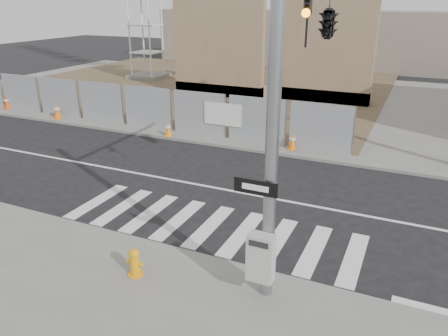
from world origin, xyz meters
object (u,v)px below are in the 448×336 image
at_px(traffic_cone_c, 168,129).
at_px(traffic_cone_d, 292,141).
at_px(traffic_cone_a, 7,102).
at_px(traffic_cone_b, 57,111).
at_px(fire_hydrant, 135,262).
at_px(signal_pole, 312,57).

height_order(traffic_cone_c, traffic_cone_d, traffic_cone_d).
xyz_separation_m(traffic_cone_a, traffic_cone_b, (4.20, -0.44, 0.01)).
distance_m(fire_hydrant, traffic_cone_b, 15.54).
bearing_deg(fire_hydrant, traffic_cone_b, 141.58).
relative_size(fire_hydrant, traffic_cone_b, 0.86).
bearing_deg(traffic_cone_a, traffic_cone_b, -6.01).
height_order(signal_pole, traffic_cone_b, signal_pole).
bearing_deg(signal_pole, traffic_cone_d, 107.88).
bearing_deg(traffic_cone_b, fire_hydrant, -39.76).
distance_m(signal_pole, fire_hydrant, 6.23).
relative_size(traffic_cone_a, traffic_cone_d, 1.11).
xyz_separation_m(fire_hydrant, traffic_cone_b, (-11.94, 9.94, 0.05)).
height_order(signal_pole, traffic_cone_a, signal_pole).
height_order(fire_hydrant, traffic_cone_d, traffic_cone_d).
xyz_separation_m(signal_pole, traffic_cone_d, (-2.19, 6.79, -4.33)).
height_order(fire_hydrant, traffic_cone_a, traffic_cone_a).
distance_m(traffic_cone_a, traffic_cone_c, 11.18).
relative_size(signal_pole, traffic_cone_b, 8.86).
bearing_deg(fire_hydrant, traffic_cone_a, 148.61).
height_order(signal_pole, fire_hydrant, signal_pole).
bearing_deg(traffic_cone_d, traffic_cone_c, -174.81).
bearing_deg(traffic_cone_d, traffic_cone_a, 179.31).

